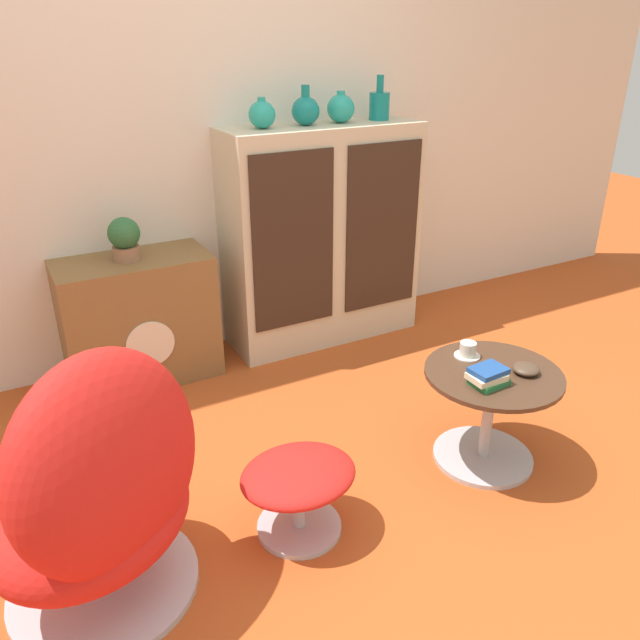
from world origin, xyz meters
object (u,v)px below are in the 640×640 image
(egg_chair, at_px, (101,493))
(vase_inner_right, at_px, (341,108))
(tv_console, at_px, (139,320))
(ottoman, at_px, (298,482))
(book_stack, at_px, (488,377))
(sideboard, at_px, (322,236))
(vase_rightmost, at_px, (379,105))
(potted_plant, at_px, (124,238))
(bowl, at_px, (526,369))
(vase_leftmost, at_px, (262,114))
(coffee_table, at_px, (489,408))
(teacup, at_px, (468,351))
(vase_inner_left, at_px, (306,110))

(egg_chair, distance_m, vase_inner_right, 2.21)
(tv_console, height_order, ottoman, tv_console)
(book_stack, bearing_deg, sideboard, 87.05)
(sideboard, distance_m, vase_inner_right, 0.67)
(vase_rightmost, distance_m, potted_plant, 1.48)
(egg_chair, height_order, bowl, egg_chair)
(vase_leftmost, bearing_deg, ottoman, -110.53)
(coffee_table, xyz_separation_m, teacup, (-0.01, 0.15, 0.19))
(coffee_table, bearing_deg, potted_plant, 128.20)
(vase_inner_left, bearing_deg, vase_rightmost, 0.00)
(teacup, bearing_deg, tv_console, 130.79)
(vase_rightmost, bearing_deg, sideboard, -179.35)
(tv_console, bearing_deg, book_stack, -55.80)
(sideboard, xyz_separation_m, potted_plant, (-1.04, 0.00, 0.15))
(vase_rightmost, xyz_separation_m, potted_plant, (-1.38, -0.00, -0.52))
(vase_rightmost, relative_size, potted_plant, 1.10)
(potted_plant, relative_size, book_stack, 1.39)
(egg_chair, height_order, potted_plant, egg_chair)
(coffee_table, distance_m, teacup, 0.24)
(vase_inner_left, relative_size, teacup, 1.81)
(coffee_table, height_order, teacup, teacup)
(vase_inner_left, bearing_deg, teacup, -85.15)
(potted_plant, bearing_deg, vase_inner_left, 0.02)
(sideboard, distance_m, egg_chair, 1.97)
(sideboard, bearing_deg, vase_rightmost, 0.65)
(egg_chair, height_order, vase_rightmost, vase_rightmost)
(teacup, distance_m, bowl, 0.24)
(vase_inner_right, distance_m, book_stack, 1.63)
(tv_console, xyz_separation_m, teacup, (1.03, -1.20, 0.12))
(tv_console, relative_size, vase_leftmost, 4.96)
(vase_inner_left, bearing_deg, vase_leftmost, 180.00)
(tv_console, height_order, vase_leftmost, vase_leftmost)
(tv_console, xyz_separation_m, egg_chair, (-0.43, -1.32, 0.08))
(coffee_table, bearing_deg, tv_console, 127.77)
(egg_chair, distance_m, vase_inner_left, 2.08)
(egg_chair, bearing_deg, book_stack, -3.57)
(potted_plant, xyz_separation_m, bowl, (1.16, -1.41, -0.31))
(vase_inner_left, height_order, vase_rightmost, vase_rightmost)
(tv_console, xyz_separation_m, book_stack, (0.95, -1.40, 0.13))
(egg_chair, relative_size, vase_rightmost, 3.90)
(book_stack, bearing_deg, vase_leftmost, 100.32)
(vase_inner_left, bearing_deg, ottoman, -118.80)
(sideboard, height_order, egg_chair, sideboard)
(vase_leftmost, distance_m, teacup, 1.48)
(ottoman, xyz_separation_m, bowl, (0.95, -0.07, 0.22))
(tv_console, distance_m, ottoman, 1.36)
(ottoman, height_order, bowl, bowl)
(ottoman, bearing_deg, vase_rightmost, 48.81)
(teacup, bearing_deg, potted_plant, 131.22)
(vase_leftmost, xyz_separation_m, vase_inner_right, (0.44, 0.00, 0.01))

